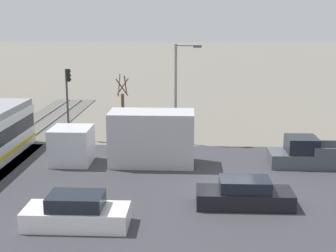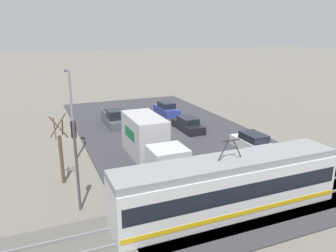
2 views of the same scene
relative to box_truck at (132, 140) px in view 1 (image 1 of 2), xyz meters
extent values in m
plane|color=slate|center=(-4.22, -5.84, -1.65)|extent=(320.00, 320.00, 0.00)
cube|color=#38383D|center=(-4.22, -5.84, -1.61)|extent=(17.32, 37.47, 0.08)
cube|color=silver|center=(0.00, 3.88, -0.41)|extent=(2.56, 2.48, 2.32)
cube|color=#B2B2B7|center=(0.00, -1.24, 0.13)|extent=(2.56, 5.28, 3.41)
cube|color=#196B38|center=(1.29, -1.24, 0.47)|extent=(0.02, 2.64, 0.85)
cube|color=#4C5156|center=(0.12, -11.36, -1.13)|extent=(2.09, 5.48, 0.89)
cube|color=black|center=(0.12, -10.59, -0.20)|extent=(1.92, 1.86, 0.97)
cube|color=#4C5156|center=(1.09, -12.51, -0.42)|extent=(0.13, 2.74, 0.52)
cube|color=black|center=(-6.57, -6.33, -1.16)|extent=(1.84, 4.72, 0.81)
cube|color=black|center=(-6.57, -6.33, -0.46)|extent=(1.58, 2.45, 0.60)
cube|color=silver|center=(-9.24, 1.38, -1.14)|extent=(1.89, 4.64, 0.87)
cube|color=black|center=(-9.24, 1.38, -0.38)|extent=(1.62, 2.42, 0.64)
cylinder|color=#47474C|center=(6.42, 5.74, 1.06)|extent=(0.16, 0.16, 5.41)
cube|color=black|center=(6.42, 5.56, 3.29)|extent=(0.28, 0.22, 0.95)
sphere|color=red|center=(6.42, 5.44, 3.61)|extent=(0.18, 0.18, 0.18)
sphere|color=#3C2C06|center=(6.42, 5.44, 3.29)|extent=(0.18, 0.18, 0.18)
sphere|color=black|center=(6.42, 5.44, 2.97)|extent=(0.18, 0.18, 0.18)
cylinder|color=brown|center=(6.96, 1.57, 0.08)|extent=(0.24, 0.24, 3.46)
cylinder|color=brown|center=(7.21, 1.57, 2.36)|extent=(0.09, 0.97, 1.33)
cylinder|color=brown|center=(6.96, 1.82, 2.48)|extent=(1.17, 0.09, 1.61)
cylinder|color=brown|center=(6.71, 1.57, 2.36)|extent=(0.09, 0.97, 1.33)
cylinder|color=brown|center=(6.96, 1.32, 2.48)|extent=(1.17, 0.09, 1.61)
cylinder|color=gray|center=(5.59, -2.56, 2.02)|extent=(0.20, 0.20, 7.34)
cylinder|color=gray|center=(5.59, -3.36, 5.57)|extent=(0.12, 1.60, 0.12)
cube|color=#515156|center=(5.59, -4.11, 5.51)|extent=(0.36, 0.60, 0.18)
camera|label=1|loc=(-28.34, -3.58, 7.46)|focal=50.00mm
camera|label=2|loc=(8.27, 23.74, 8.56)|focal=35.00mm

